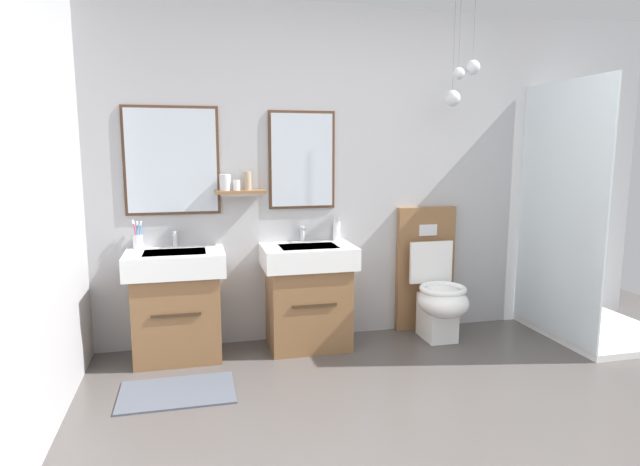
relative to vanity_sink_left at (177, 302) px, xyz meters
name	(u,v)px	position (x,y,z in m)	size (l,w,h in m)	color
wall_back	(378,175)	(1.56, 0.26, 0.86)	(4.59, 0.53, 2.51)	#A8A8AA
bath_mat	(177,392)	(0.00, -0.59, -0.40)	(0.68, 0.44, 0.01)	#474C56
vanity_sink_left	(177,302)	(0.00, 0.00, 0.00)	(0.67, 0.48, 0.76)	brown
tap_on_left_sink	(175,237)	(0.00, 0.17, 0.43)	(0.03, 0.13, 0.11)	silver
vanity_sink_right	(308,293)	(0.93, 0.00, 0.00)	(0.67, 0.48, 0.76)	brown
tap_on_right_sink	(303,232)	(0.93, 0.17, 0.43)	(0.03, 0.13, 0.11)	silver
toilet	(434,289)	(1.94, 0.00, -0.03)	(0.48, 0.62, 1.00)	brown
toothbrush_cup	(138,241)	(-0.25, 0.16, 0.42)	(0.07, 0.07, 0.20)	silver
soap_dispenser	(336,230)	(1.20, 0.17, 0.44)	(0.06, 0.06, 0.18)	white
shower_tray	(584,284)	(3.06, -0.30, 0.02)	(0.90, 0.97, 1.95)	white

